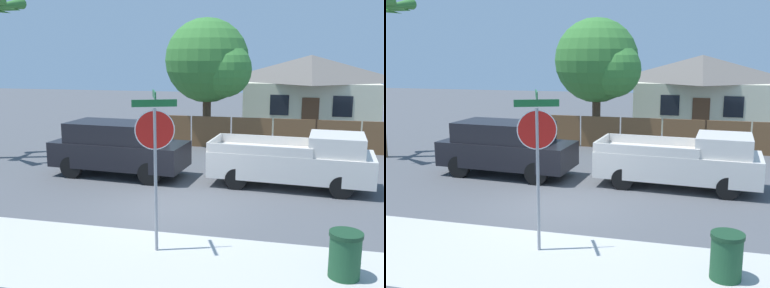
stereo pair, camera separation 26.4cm
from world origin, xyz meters
TOP-DOWN VIEW (x-y plane):
  - ground_plane at (0.00, 0.00)m, footprint 80.00×80.00m
  - sidewalk_strip at (0.00, -3.60)m, footprint 36.00×3.20m
  - wooden_fence at (3.20, 8.39)m, footprint 13.28×0.12m
  - house at (3.96, 15.74)m, footprint 7.83×6.17m
  - oak_tree at (-0.77, 9.28)m, footprint 4.17×3.97m
  - red_suv at (-2.76, 2.71)m, footprint 4.83×2.21m
  - orange_pickup at (3.36, 2.70)m, footprint 5.25×2.29m
  - stop_sign at (0.45, -3.01)m, footprint 0.88×0.79m
  - trash_bin at (4.32, -3.34)m, footprint 0.63×0.63m

SIDE VIEW (x-z plane):
  - ground_plane at x=0.00m, z-range 0.00..0.00m
  - sidewalk_strip at x=0.00m, z-range 0.00..0.01m
  - trash_bin at x=4.32m, z-range 0.01..0.92m
  - wooden_fence at x=3.20m, z-range -0.05..1.49m
  - orange_pickup at x=3.36m, z-range -0.03..1.75m
  - red_suv at x=-2.76m, z-range 0.08..1.98m
  - house at x=3.96m, z-range 0.08..4.31m
  - stop_sign at x=0.45m, z-range 0.65..4.13m
  - oak_tree at x=-0.77m, z-range 0.89..6.85m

